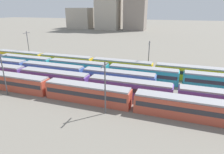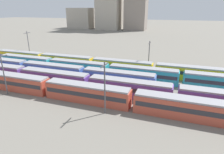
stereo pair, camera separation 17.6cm
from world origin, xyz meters
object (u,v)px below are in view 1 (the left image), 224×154
(train_track_0, at_px, (87,93))
(catenary_pole_2, at_px, (3,72))
(train_track_1, at_px, (129,88))
(train_track_4, at_px, (122,66))
(catenary_pole_0, at_px, (105,86))
(catenary_pole_3, at_px, (149,55))
(catenary_pole_1, at_px, (28,44))
(train_track_2, at_px, (53,71))
(train_track_3, at_px, (143,74))

(train_track_0, height_order, catenary_pole_2, catenary_pole_2)
(train_track_1, xyz_separation_m, train_track_4, (-6.33, 15.60, 0.00))
(train_track_0, xyz_separation_m, train_track_1, (7.44, 5.20, 0.00))
(catenary_pole_0, distance_m, catenary_pole_3, 27.34)
(train_track_4, distance_m, catenary_pole_0, 24.68)
(train_track_0, relative_size, catenary_pole_1, 8.94)
(train_track_4, height_order, catenary_pole_2, catenary_pole_2)
(train_track_4, relative_size, catenary_pole_1, 8.94)
(train_track_1, relative_size, catenary_pole_2, 10.18)
(train_track_0, distance_m, catenary_pole_1, 42.34)
(catenary_pole_2, bearing_deg, train_track_4, 50.39)
(train_track_1, height_order, catenary_pole_2, catenary_pole_2)
(catenary_pole_1, distance_m, catenary_pole_3, 43.33)
(train_track_0, bearing_deg, train_track_4, 86.95)
(train_track_1, bearing_deg, catenary_pole_2, -162.88)
(train_track_0, xyz_separation_m, catenary_pole_2, (-18.38, -2.75, 3.23))
(train_track_0, height_order, train_track_2, same)
(train_track_2, relative_size, catenary_pole_0, 5.74)
(train_track_0, relative_size, catenary_pole_0, 9.63)
(train_track_3, xyz_separation_m, catenary_pole_2, (-26.77, -18.35, 3.23))
(train_track_4, bearing_deg, catenary_pole_0, -80.45)
(catenary_pole_0, bearing_deg, catenary_pole_3, 83.20)
(train_track_0, relative_size, train_track_4, 1.00)
(train_track_0, distance_m, catenary_pole_0, 7.05)
(train_track_1, bearing_deg, train_track_4, 112.09)
(catenary_pole_0, relative_size, catenary_pole_3, 1.05)
(train_track_2, distance_m, train_track_3, 24.51)
(train_track_0, relative_size, train_track_3, 1.00)
(train_track_4, relative_size, catenary_pole_0, 9.63)
(train_track_3, bearing_deg, train_track_1, -95.18)
(train_track_3, xyz_separation_m, catenary_pole_1, (-43.31, 8.02, 3.89))
(train_track_1, relative_size, train_track_2, 1.68)
(train_track_3, distance_m, catenary_pole_1, 44.21)
(train_track_1, xyz_separation_m, train_track_2, (-23.01, 5.20, -0.00))
(catenary_pole_2, bearing_deg, catenary_pole_3, 44.81)
(train_track_3, distance_m, catenary_pole_3, 8.88)
(catenary_pole_1, bearing_deg, train_track_3, -10.49)
(train_track_2, bearing_deg, train_track_1, -12.73)
(train_track_2, xyz_separation_m, catenary_pole_3, (23.97, 13.45, 3.28))
(train_track_3, height_order, catenary_pole_3, catenary_pole_3)
(train_track_2, bearing_deg, catenary_pole_1, 145.67)
(train_track_0, height_order, catenary_pole_0, catenary_pole_0)
(train_track_2, distance_m, catenary_pole_3, 27.68)
(train_track_1, distance_m, train_track_3, 10.44)
(catenary_pole_3, bearing_deg, train_track_0, -109.40)
(train_track_4, relative_size, catenary_pole_3, 10.08)
(catenary_pole_2, bearing_deg, train_track_0, 8.52)
(catenary_pole_3, bearing_deg, train_track_1, -92.94)
(catenary_pole_0, height_order, catenary_pole_2, catenary_pole_0)
(catenary_pole_3, bearing_deg, train_track_2, -150.69)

